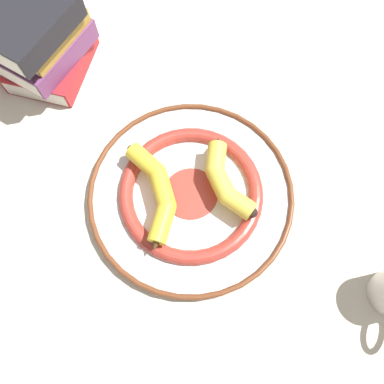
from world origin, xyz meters
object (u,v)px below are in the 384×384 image
(decorative_bowl, at_px, (192,196))
(banana_b, at_px, (224,180))
(banana_a, at_px, (157,192))
(book_stack, at_px, (38,41))

(decorative_bowl, xyz_separation_m, banana_b, (0.01, 0.06, 0.04))
(decorative_bowl, distance_m, banana_b, 0.07)
(decorative_bowl, distance_m, banana_a, 0.07)
(decorative_bowl, height_order, banana_b, banana_b)
(decorative_bowl, relative_size, book_stack, 1.64)
(decorative_bowl, height_order, banana_a, banana_a)
(banana_a, height_order, banana_b, banana_b)
(banana_b, height_order, book_stack, book_stack)
(decorative_bowl, bearing_deg, book_stack, -161.81)
(banana_a, height_order, book_stack, book_stack)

